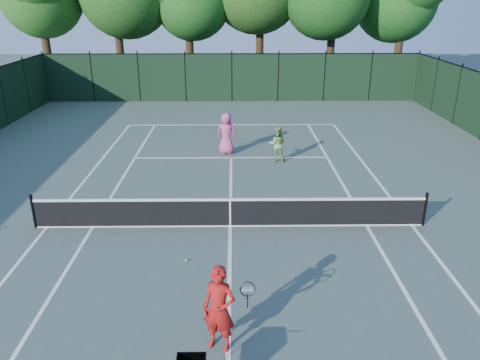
{
  "coord_description": "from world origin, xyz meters",
  "views": [
    {
      "loc": [
        0.13,
        -12.54,
        6.44
      ],
      "look_at": [
        0.31,
        1.0,
        1.1
      ],
      "focal_mm": 35.0,
      "sensor_mm": 36.0,
      "label": 1
    }
  ],
  "objects_px": {
    "coach": "(219,309)",
    "loose_ball_midcourt": "(186,260)",
    "player_green": "(277,144)",
    "player_pink": "(227,133)"
  },
  "relations": [
    {
      "from": "coach",
      "to": "loose_ball_midcourt",
      "type": "relative_size",
      "value": 26.44
    },
    {
      "from": "player_green",
      "to": "player_pink",
      "type": "bearing_deg",
      "value": -21.16
    },
    {
      "from": "coach",
      "to": "loose_ball_midcourt",
      "type": "height_order",
      "value": "coach"
    },
    {
      "from": "player_pink",
      "to": "player_green",
      "type": "relative_size",
      "value": 1.23
    },
    {
      "from": "player_green",
      "to": "loose_ball_midcourt",
      "type": "relative_size",
      "value": 21.68
    },
    {
      "from": "player_pink",
      "to": "loose_ball_midcourt",
      "type": "distance_m",
      "value": 9.09
    },
    {
      "from": "player_pink",
      "to": "player_green",
      "type": "bearing_deg",
      "value": 168.9
    },
    {
      "from": "player_green",
      "to": "coach",
      "type": "bearing_deg",
      "value": 84.5
    },
    {
      "from": "player_pink",
      "to": "player_green",
      "type": "xyz_separation_m",
      "value": [
        2.11,
        -1.04,
        -0.17
      ]
    },
    {
      "from": "player_green",
      "to": "loose_ball_midcourt",
      "type": "bearing_deg",
      "value": 74.16
    }
  ]
}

